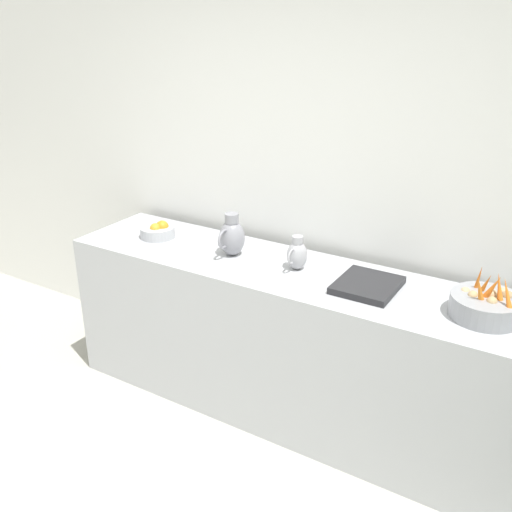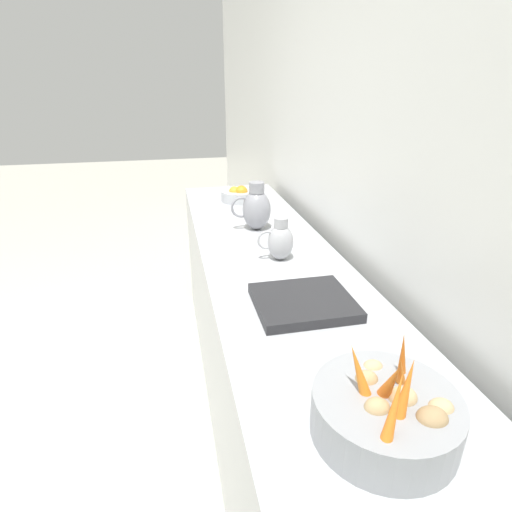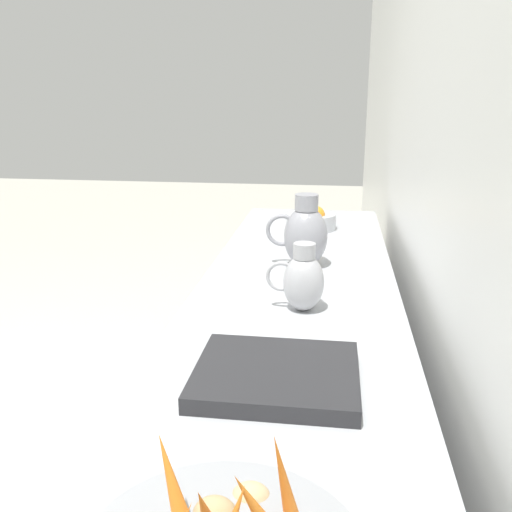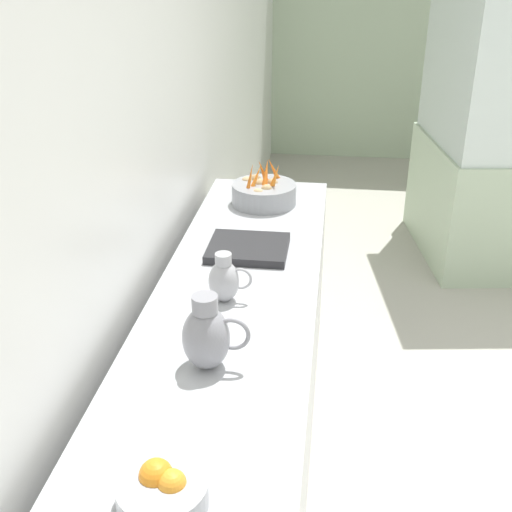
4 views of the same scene
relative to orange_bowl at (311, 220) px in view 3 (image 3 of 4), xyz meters
The scene contains 5 objects.
prep_counter 1.08m from the orange_bowl, 89.48° to the left, with size 0.63×2.75×0.94m, color #ADAFB5.
orange_bowl is the anchor object (origin of this frame).
metal_pitcher_tall 0.56m from the orange_bowl, 90.15° to the left, with size 0.21×0.15×0.25m.
metal_pitcher_short 0.97m from the orange_bowl, 91.16° to the left, with size 0.16×0.11×0.19m.
counter_sink_basin 1.40m from the orange_bowl, 89.62° to the left, with size 0.34×0.30×0.04m, color #232326.
Camera 3 is at (-1.63, 1.52, 1.53)m, focal length 40.07 mm.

